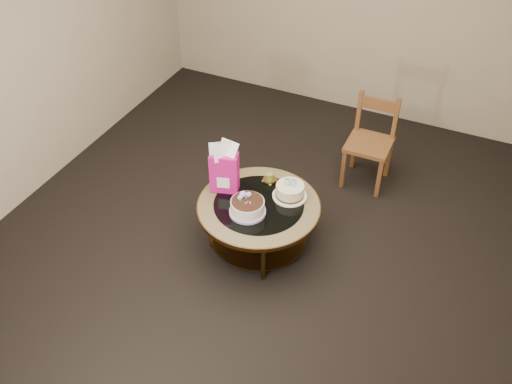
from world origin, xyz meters
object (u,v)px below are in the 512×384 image
at_px(gift_bag, 224,167).
at_px(decorated_cake, 247,207).
at_px(coffee_table, 259,211).
at_px(cream_cake, 290,191).
at_px(dining_chair, 370,141).

bearing_deg(gift_bag, decorated_cake, -48.59).
distance_m(coffee_table, cream_cake, 0.31).
height_order(decorated_cake, cream_cake, cream_cake).
height_order(coffee_table, cream_cake, cream_cake).
bearing_deg(coffee_table, decorated_cake, -105.59).
relative_size(decorated_cake, dining_chair, 0.34).
bearing_deg(gift_bag, coffee_table, -25.48).
xyz_separation_m(coffee_table, decorated_cake, (-0.04, -0.13, 0.14)).
bearing_deg(cream_cake, decorated_cake, -136.51).
distance_m(cream_cake, dining_chair, 1.14).
height_order(cream_cake, dining_chair, dining_chair).
bearing_deg(dining_chair, decorated_cake, -114.10).
height_order(cream_cake, gift_bag, gift_bag).
xyz_separation_m(decorated_cake, dining_chair, (0.61, 1.40, -0.07)).
distance_m(decorated_cake, gift_bag, 0.39).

